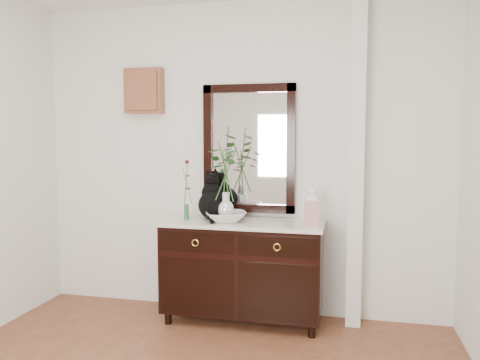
% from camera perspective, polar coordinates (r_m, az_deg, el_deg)
% --- Properties ---
extents(wall_back, '(3.60, 0.04, 2.70)m').
position_cam_1_polar(wall_back, '(4.07, -0.26, 2.57)').
color(wall_back, silver).
rests_on(wall_back, ground).
extents(pilaster, '(0.12, 0.20, 2.70)m').
position_cam_1_polar(pilaster, '(3.89, 13.98, 2.28)').
color(pilaster, silver).
rests_on(pilaster, ground).
extents(sideboard, '(1.33, 0.52, 0.82)m').
position_cam_1_polar(sideboard, '(3.95, 0.33, -10.42)').
color(sideboard, black).
rests_on(sideboard, ground).
extents(wall_mirror, '(0.80, 0.06, 1.10)m').
position_cam_1_polar(wall_mirror, '(4.04, 1.08, 3.82)').
color(wall_mirror, black).
rests_on(wall_mirror, wall_back).
extents(key_cabinet, '(0.35, 0.10, 0.40)m').
position_cam_1_polar(key_cabinet, '(4.33, -11.61, 10.57)').
color(key_cabinet, brown).
rests_on(key_cabinet, wall_back).
extents(cat, '(0.38, 0.41, 0.39)m').
position_cam_1_polar(cat, '(3.97, -3.38, -1.91)').
color(cat, black).
rests_on(cat, sideboard).
extents(lotus_bowl, '(0.41, 0.41, 0.08)m').
position_cam_1_polar(lotus_bowl, '(3.84, -1.72, -4.49)').
color(lotus_bowl, silver).
rests_on(lotus_bowl, sideboard).
extents(vase_branches, '(0.41, 0.41, 0.77)m').
position_cam_1_polar(vase_branches, '(3.80, -1.73, 0.97)').
color(vase_branches, silver).
rests_on(vase_branches, lotus_bowl).
extents(bud_vase_rose, '(0.06, 0.06, 0.51)m').
position_cam_1_polar(bud_vase_rose, '(3.91, -6.60, -1.16)').
color(bud_vase_rose, '#2B6C36').
rests_on(bud_vase_rose, sideboard).
extents(ginger_jar, '(0.12, 0.12, 0.32)m').
position_cam_1_polar(ginger_jar, '(3.69, 8.79, -3.07)').
color(ginger_jar, white).
rests_on(ginger_jar, sideboard).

